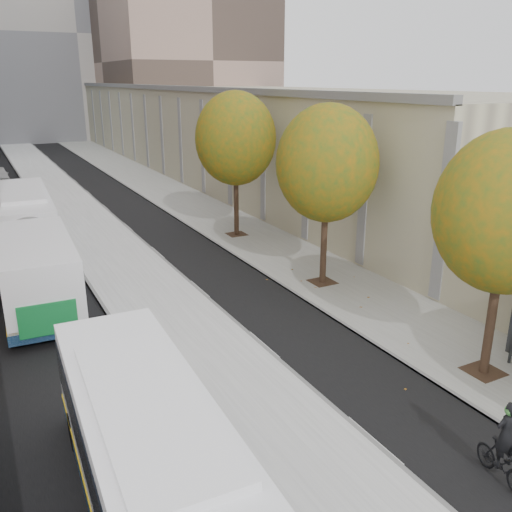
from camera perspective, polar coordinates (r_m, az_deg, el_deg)
bus_platform at (r=33.80m, az=-16.58°, el=2.23°), size 4.25×150.00×0.15m
sidewalk at (r=36.10m, az=-4.07°, el=3.89°), size 4.75×150.00×0.08m
building_tan at (r=66.31m, az=-5.35°, el=13.85°), size 18.00×92.00×8.00m
building_far_block at (r=94.60m, az=-19.38°, el=20.92°), size 30.00×18.00×30.00m
tree_c at (r=17.21m, az=24.90°, el=4.15°), size 4.20×4.20×7.28m
tree_d at (r=23.60m, az=7.49°, el=9.60°), size 4.40×4.40×7.60m
tree_e at (r=31.30m, az=-2.17°, el=12.23°), size 4.60×4.60×7.92m
bus_far at (r=28.26m, az=-22.71°, el=1.84°), size 3.54×18.30×3.03m
cyclist at (r=14.37m, az=24.60°, el=-18.27°), size 0.74×1.69×2.10m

